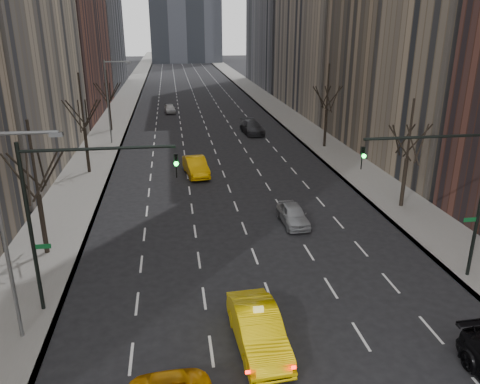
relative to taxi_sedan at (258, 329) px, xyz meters
name	(u,v)px	position (x,y,z in m)	size (l,w,h in m)	color
sidewalk_left	(122,107)	(-10.96, 61.97, -0.77)	(4.50, 320.00, 0.15)	slate
sidewalk_right	(270,103)	(13.54, 61.97, -0.77)	(4.50, 320.00, 0.15)	slate
tree_lw_b	(38,195)	(-10.71, 9.97, 2.88)	(3.36, 3.50, 7.82)	black
tree_lw_c	(85,129)	(-10.71, 25.97, 3.19)	(3.36, 3.50, 8.74)	black
tree_lw_d	(109,103)	(-10.71, 43.97, 2.72)	(3.36, 3.50, 7.36)	black
tree_rw_b	(407,159)	(13.29, 13.97, 2.88)	(3.36, 3.50, 7.82)	black
tree_rw_c	(326,111)	(13.29, 31.97, 3.19)	(3.36, 3.50, 8.74)	black
traffic_mast_left	(67,200)	(-7.82, 3.97, 4.64)	(6.69, 0.39, 8.00)	black
traffic_mast_right	(453,181)	(10.39, 3.97, 4.64)	(6.69, 0.39, 8.00)	black
streetlight_near	(10,218)	(-9.55, 1.97, 4.77)	(2.83, 0.22, 9.00)	slate
streetlight_far	(111,93)	(-9.55, 36.97, 4.77)	(2.83, 0.22, 9.00)	slate
taxi_sedan	(258,329)	(0.00, 0.00, 0.00)	(1.79, 5.12, 1.69)	yellow
silver_sedan_ahead	(293,214)	(4.66, 12.23, -0.16)	(1.60, 3.99, 1.36)	gray
far_taxi	(196,166)	(-1.19, 24.04, -0.03)	(1.72, 4.93, 1.62)	#FDB105
far_suv_grey	(252,127)	(6.62, 39.92, -0.07)	(2.18, 5.36, 1.55)	#2D2E33
far_car_white	(170,108)	(-3.30, 55.94, -0.18)	(1.56, 3.89, 1.32)	silver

